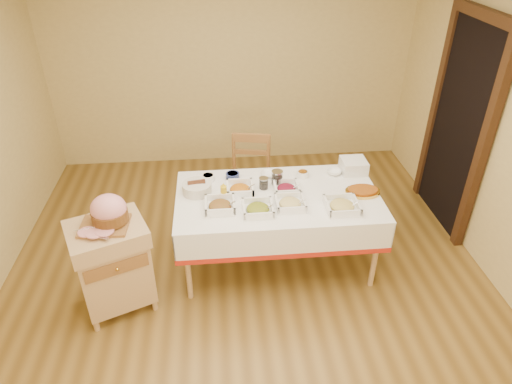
# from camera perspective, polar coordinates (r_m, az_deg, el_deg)

# --- Properties ---
(room_shell) EXTENTS (5.00, 5.00, 5.00)m
(room_shell) POSITION_cam_1_polar(r_m,az_deg,el_deg) (3.52, -1.22, 4.14)
(room_shell) COLOR brown
(room_shell) RESTS_ON ground
(doorway) EXTENTS (0.09, 1.10, 2.20)m
(doorway) POSITION_cam_1_polar(r_m,az_deg,el_deg) (5.03, 24.10, 7.81)
(doorway) COLOR black
(doorway) RESTS_ON ground
(dining_table) EXTENTS (1.82, 1.02, 0.76)m
(dining_table) POSITION_cam_1_polar(r_m,az_deg,el_deg) (4.17, 2.69, -2.27)
(dining_table) COLOR tan
(dining_table) RESTS_ON ground
(butcher_cart) EXTENTS (0.73, 0.68, 0.84)m
(butcher_cart) POSITION_cam_1_polar(r_m,az_deg,el_deg) (3.96, -17.50, -8.38)
(butcher_cart) COLOR tan
(butcher_cart) RESTS_ON ground
(dining_chair) EXTENTS (0.50, 0.49, 0.96)m
(dining_chair) POSITION_cam_1_polar(r_m,az_deg,el_deg) (4.83, -0.79, 1.55)
(dining_chair) COLOR brown
(dining_chair) RESTS_ON ground
(ham_on_board) EXTENTS (0.39, 0.38, 0.26)m
(ham_on_board) POSITION_cam_1_polar(r_m,az_deg,el_deg) (3.70, -17.99, -2.48)
(ham_on_board) COLOR brown
(ham_on_board) RESTS_ON butcher_cart
(serving_dish_a) EXTENTS (0.26, 0.26, 0.11)m
(serving_dish_a) POSITION_cam_1_polar(r_m,az_deg,el_deg) (3.89, -4.52, -1.67)
(serving_dish_a) COLOR white
(serving_dish_a) RESTS_ON dining_table
(serving_dish_b) EXTENTS (0.26, 0.26, 0.10)m
(serving_dish_b) POSITION_cam_1_polar(r_m,az_deg,el_deg) (3.84, 0.24, -2.08)
(serving_dish_b) COLOR white
(serving_dish_b) RESTS_ON dining_table
(serving_dish_c) EXTENTS (0.25, 0.25, 0.10)m
(serving_dish_c) POSITION_cam_1_polar(r_m,az_deg,el_deg) (3.92, 4.30, -1.39)
(serving_dish_c) COLOR white
(serving_dish_c) RESTS_ON dining_table
(serving_dish_d) EXTENTS (0.28, 0.28, 0.10)m
(serving_dish_d) POSITION_cam_1_polar(r_m,az_deg,el_deg) (3.95, 10.70, -1.67)
(serving_dish_d) COLOR white
(serving_dish_d) RESTS_ON dining_table
(serving_dish_e) EXTENTS (0.25, 0.24, 0.12)m
(serving_dish_e) POSITION_cam_1_polar(r_m,az_deg,el_deg) (4.11, -2.01, 0.41)
(serving_dish_e) COLOR white
(serving_dish_e) RESTS_ON dining_table
(serving_dish_f) EXTENTS (0.23, 0.22, 0.11)m
(serving_dish_f) POSITION_cam_1_polar(r_m,az_deg,el_deg) (4.13, 3.82, 0.49)
(serving_dish_f) COLOR white
(serving_dish_f) RESTS_ON dining_table
(small_bowl_left) EXTENTS (0.12, 0.12, 0.06)m
(small_bowl_left) POSITION_cam_1_polar(r_m,az_deg,el_deg) (4.31, -5.99, 1.85)
(small_bowl_left) COLOR white
(small_bowl_left) RESTS_ON dining_table
(small_bowl_mid) EXTENTS (0.13, 0.13, 0.05)m
(small_bowl_mid) POSITION_cam_1_polar(r_m,az_deg,el_deg) (4.33, -2.94, 2.09)
(small_bowl_mid) COLOR navy
(small_bowl_mid) RESTS_ON dining_table
(small_bowl_right) EXTENTS (0.11, 0.11, 0.06)m
(small_bowl_right) POSITION_cam_1_polar(r_m,az_deg,el_deg) (4.37, 5.86, 2.30)
(small_bowl_right) COLOR white
(small_bowl_right) RESTS_ON dining_table
(bowl_white_imported) EXTENTS (0.19, 0.19, 0.04)m
(bowl_white_imported) POSITION_cam_1_polar(r_m,az_deg,el_deg) (4.36, 1.59, 2.23)
(bowl_white_imported) COLOR white
(bowl_white_imported) RESTS_ON dining_table
(bowl_small_imported) EXTENTS (0.18, 0.18, 0.04)m
(bowl_small_imported) POSITION_cam_1_polar(r_m,az_deg,el_deg) (4.46, 9.77, 2.48)
(bowl_small_imported) COLOR white
(bowl_small_imported) RESTS_ON dining_table
(preserve_jar_left) EXTENTS (0.09, 0.09, 0.11)m
(preserve_jar_left) POSITION_cam_1_polar(r_m,az_deg,el_deg) (4.15, 0.96, 1.05)
(preserve_jar_left) COLOR silver
(preserve_jar_left) RESTS_ON dining_table
(preserve_jar_right) EXTENTS (0.11, 0.11, 0.14)m
(preserve_jar_right) POSITION_cam_1_polar(r_m,az_deg,el_deg) (4.22, 2.65, 1.72)
(preserve_jar_right) COLOR silver
(preserve_jar_right) RESTS_ON dining_table
(mustard_bottle) EXTENTS (0.06, 0.06, 0.17)m
(mustard_bottle) POSITION_cam_1_polar(r_m,az_deg,el_deg) (3.99, -4.06, -0.03)
(mustard_bottle) COLOR gold
(mustard_bottle) RESTS_ON dining_table
(bread_basket) EXTENTS (0.26, 0.26, 0.12)m
(bread_basket) POSITION_cam_1_polar(r_m,az_deg,el_deg) (4.12, -7.40, 0.51)
(bread_basket) COLOR silver
(bread_basket) RESTS_ON dining_table
(plate_stack) EXTENTS (0.24, 0.24, 0.13)m
(plate_stack) POSITION_cam_1_polar(r_m,az_deg,el_deg) (4.51, 12.08, 3.21)
(plate_stack) COLOR white
(plate_stack) RESTS_ON dining_table
(brass_platter) EXTENTS (0.32, 0.23, 0.04)m
(brass_platter) POSITION_cam_1_polar(r_m,az_deg,el_deg) (4.21, 13.19, 0.10)
(brass_platter) COLOR gold
(brass_platter) RESTS_ON dining_table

